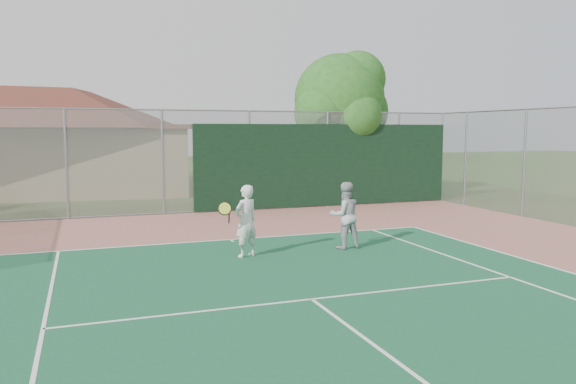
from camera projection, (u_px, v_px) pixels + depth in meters
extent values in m
cylinder|color=gray|center=(66.00, 165.00, 17.68)|extent=(0.08, 0.08, 3.50)
cylinder|color=gray|center=(163.00, 163.00, 18.70)|extent=(0.08, 0.08, 3.50)
cylinder|color=gray|center=(249.00, 161.00, 19.73)|extent=(0.08, 0.08, 3.50)
cylinder|color=gray|center=(327.00, 160.00, 20.75)|extent=(0.08, 0.08, 3.50)
cylinder|color=gray|center=(398.00, 158.00, 21.77)|extent=(0.08, 0.08, 3.50)
cylinder|color=gray|center=(442.00, 157.00, 22.45)|extent=(0.08, 0.08, 3.50)
cylinder|color=gray|center=(192.00, 110.00, 18.85)|extent=(20.00, 0.05, 0.05)
cylinder|color=gray|center=(194.00, 212.00, 19.23)|extent=(20.00, 0.05, 0.05)
cube|color=#999EA0|center=(193.00, 162.00, 19.04)|extent=(20.00, 0.02, 3.50)
cube|color=black|center=(328.00, 165.00, 20.72)|extent=(10.00, 0.04, 3.00)
cylinder|color=gray|center=(465.00, 159.00, 21.05)|extent=(0.08, 0.08, 3.50)
cylinder|color=gray|center=(524.00, 163.00, 18.25)|extent=(0.08, 0.08, 3.50)
cube|color=#999EA0|center=(524.00, 163.00, 18.25)|extent=(0.02, 9.00, 3.50)
cube|color=tan|center=(52.00, 160.00, 25.72)|extent=(12.47, 8.98, 2.94)
cube|color=brown|center=(51.00, 127.00, 25.55)|extent=(13.01, 9.51, 0.18)
pyramid|color=brown|center=(49.00, 89.00, 25.36)|extent=(13.72, 9.87, 1.76)
cube|color=black|center=(100.00, 175.00, 22.75)|extent=(0.88, 0.06, 2.06)
cylinder|color=#332212|center=(339.00, 161.00, 22.70)|extent=(0.41, 0.41, 3.16)
sphere|color=#22571B|center=(339.00, 99.00, 22.43)|extent=(3.61, 3.61, 3.61)
sphere|color=#22571B|center=(358.00, 111.00, 23.14)|extent=(2.48, 2.48, 2.48)
sphere|color=#22571B|center=(323.00, 113.00, 21.76)|extent=(2.26, 2.26, 2.26)
sphere|color=#22571B|center=(356.00, 116.00, 21.63)|extent=(2.03, 2.03, 2.03)
sphere|color=#22571B|center=(322.00, 106.00, 23.18)|extent=(2.26, 2.26, 2.26)
sphere|color=#22571B|center=(357.00, 79.00, 22.37)|extent=(2.26, 2.26, 2.26)
imported|color=silver|center=(246.00, 222.00, 12.43)|extent=(0.69, 0.59, 1.61)
imported|color=#AEB1B3|center=(345.00, 216.00, 13.33)|extent=(0.78, 0.61, 1.58)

